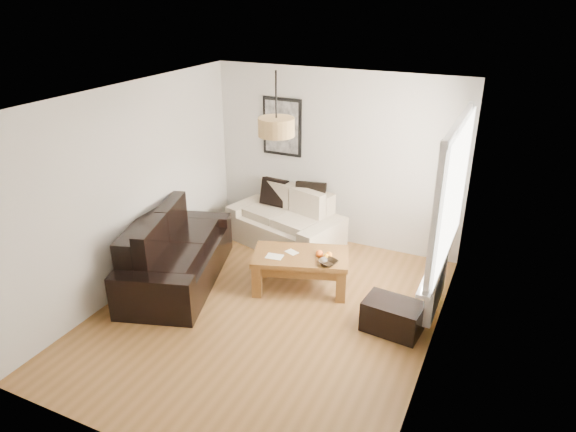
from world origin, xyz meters
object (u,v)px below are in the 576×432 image
at_px(sofa_leather, 176,251).
at_px(coffee_table, 300,271).
at_px(loveseat_cream, 285,219).
at_px(ottoman, 393,316).

distance_m(sofa_leather, coffee_table, 1.65).
bearing_deg(loveseat_cream, coffee_table, -40.05).
distance_m(coffee_table, ottoman, 1.38).
bearing_deg(ottoman, coffee_table, 163.42).
xyz_separation_m(loveseat_cream, coffee_table, (0.72, -1.07, -0.17)).
height_order(loveseat_cream, ottoman, loveseat_cream).
bearing_deg(coffee_table, sofa_leather, -161.78).
relative_size(sofa_leather, coffee_table, 1.69).
xyz_separation_m(loveseat_cream, ottoman, (2.04, -1.47, -0.23)).
bearing_deg(loveseat_cream, ottoman, -19.67).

